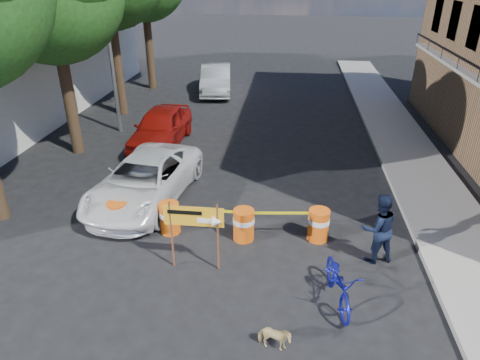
% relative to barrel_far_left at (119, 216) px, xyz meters
% --- Properties ---
extents(ground, '(120.00, 120.00, 0.00)m').
position_rel_barrel_far_left_xyz_m(ground, '(3.06, -1.73, -0.47)').
color(ground, black).
rests_on(ground, ground).
extents(sidewalk_east, '(2.40, 40.00, 0.15)m').
position_rel_barrel_far_left_xyz_m(sidewalk_east, '(9.26, 4.27, -0.40)').
color(sidewalk_east, gray).
rests_on(sidewalk_east, ground).
extents(streetlamp, '(1.25, 0.18, 8.00)m').
position_rel_barrel_far_left_xyz_m(streetlamp, '(-2.87, 7.77, 3.90)').
color(streetlamp, gray).
rests_on(streetlamp, ground).
extents(barrel_far_left, '(0.58, 0.58, 0.90)m').
position_rel_barrel_far_left_xyz_m(barrel_far_left, '(0.00, 0.00, 0.00)').
color(barrel_far_left, orange).
rests_on(barrel_far_left, ground).
extents(barrel_mid_left, '(0.58, 0.58, 0.90)m').
position_rel_barrel_far_left_xyz_m(barrel_mid_left, '(1.42, 0.10, 0.00)').
color(barrel_mid_left, orange).
rests_on(barrel_mid_left, ground).
extents(barrel_mid_right, '(0.58, 0.58, 0.90)m').
position_rel_barrel_far_left_xyz_m(barrel_mid_right, '(3.49, -0.01, 0.00)').
color(barrel_mid_right, orange).
rests_on(barrel_mid_right, ground).
extents(barrel_far_right, '(0.58, 0.58, 0.90)m').
position_rel_barrel_far_left_xyz_m(barrel_far_right, '(5.48, 0.21, 0.00)').
color(barrel_far_right, orange).
rests_on(barrel_far_right, ground).
extents(detour_sign, '(1.42, 0.27, 1.83)m').
position_rel_barrel_far_left_xyz_m(detour_sign, '(2.65, -1.38, 0.87)').
color(detour_sign, '#592D19').
rests_on(detour_sign, ground).
extents(pedestrian, '(1.07, 0.94, 1.85)m').
position_rel_barrel_far_left_xyz_m(pedestrian, '(6.86, -0.53, 0.46)').
color(pedestrian, black).
rests_on(pedestrian, ground).
extents(bicycle, '(0.83, 1.11, 1.94)m').
position_rel_barrel_far_left_xyz_m(bicycle, '(5.81, -2.15, 0.50)').
color(bicycle, '#13179A').
rests_on(bicycle, ground).
extents(dog, '(0.71, 0.41, 0.57)m').
position_rel_barrel_far_left_xyz_m(dog, '(4.48, -3.67, -0.19)').
color(dog, '#DBC17D').
rests_on(dog, ground).
extents(suv_white, '(2.95, 5.33, 1.41)m').
position_rel_barrel_far_left_xyz_m(suv_white, '(0.20, 1.77, 0.23)').
color(suv_white, white).
rests_on(suv_white, ground).
extents(sedan_red, '(1.89, 4.52, 1.53)m').
position_rel_barrel_far_left_xyz_m(sedan_red, '(-0.62, 6.39, 0.29)').
color(sedan_red, maroon).
rests_on(sedan_red, ground).
extents(sedan_silver, '(2.29, 4.92, 1.56)m').
position_rel_barrel_far_left_xyz_m(sedan_silver, '(0.26, 14.68, 0.31)').
color(sedan_silver, '#B2B5BA').
rests_on(sedan_silver, ground).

